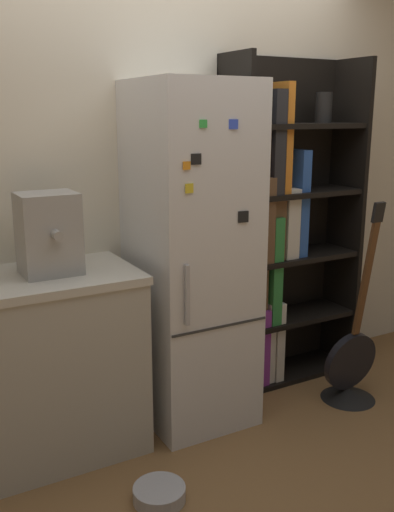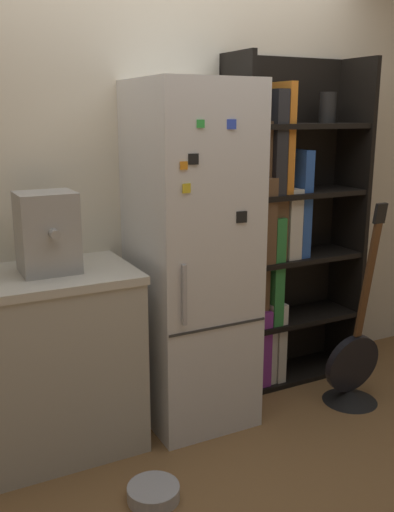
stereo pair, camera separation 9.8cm
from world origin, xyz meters
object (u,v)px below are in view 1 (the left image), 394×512
(refrigerator, at_px, (191,257))
(espresso_machine, at_px, (49,234))
(guitar, at_px, (350,372))
(pet_bowl, at_px, (159,493))
(bookshelf, at_px, (272,238))

(refrigerator, bearing_deg, espresso_machine, 178.31)
(guitar, bearing_deg, pet_bowl, -168.32)
(espresso_machine, height_order, guitar, espresso_machine)
(bookshelf, xyz_separation_m, espresso_machine, (-1.40, -0.14, 0.19))
(refrigerator, distance_m, espresso_machine, 0.77)
(guitar, height_order, pet_bowl, guitar)
(pet_bowl, bearing_deg, refrigerator, 51.13)
(refrigerator, xyz_separation_m, bookshelf, (0.66, 0.16, 0.01))
(bookshelf, relative_size, guitar, 1.65)
(refrigerator, distance_m, guitar, 1.21)
(espresso_machine, relative_size, guitar, 0.32)
(bookshelf, bearing_deg, refrigerator, -166.04)
(espresso_machine, relative_size, pet_bowl, 1.64)
(refrigerator, relative_size, espresso_machine, 4.77)
(guitar, bearing_deg, espresso_machine, 168.14)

